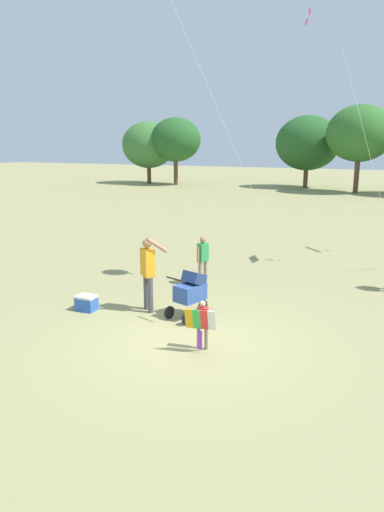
% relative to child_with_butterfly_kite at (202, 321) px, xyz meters
% --- Properties ---
extents(ground_plane, '(120.00, 120.00, 0.00)m').
position_rel_child_with_butterfly_kite_xyz_m(ground_plane, '(-0.41, 0.30, -0.56)').
color(ground_plane, '#938E5B').
extents(treeline_distant, '(37.09, 7.16, 6.28)m').
position_rel_child_with_butterfly_kite_xyz_m(treeline_distant, '(-3.86, 30.44, 3.17)').
color(treeline_distant, brown).
rests_on(treeline_distant, ground).
extents(child_with_butterfly_kite, '(0.58, 0.37, 0.94)m').
position_rel_child_with_butterfly_kite_xyz_m(child_with_butterfly_kite, '(0.00, 0.00, 0.00)').
color(child_with_butterfly_kite, '#7F705B').
rests_on(child_with_butterfly_kite, ground).
extents(person_adult_flyer, '(0.67, 0.46, 1.75)m').
position_rel_child_with_butterfly_kite_xyz_m(person_adult_flyer, '(-1.88, 1.43, 0.44)').
color(person_adult_flyer, '#4C4C51').
rests_on(person_adult_flyer, ground).
extents(stroller, '(0.75, 1.12, 1.03)m').
position_rel_child_with_butterfly_kite_xyz_m(stroller, '(-0.86, 1.47, 0.04)').
color(stroller, black).
rests_on(stroller, ground).
extents(person_sitting_far, '(0.27, 0.40, 1.31)m').
position_rel_child_with_butterfly_kite_xyz_m(person_sitting_far, '(-1.51, 3.78, 0.21)').
color(person_sitting_far, '#7F705B').
rests_on(person_sitting_far, ground).
extents(cooler_box, '(0.45, 0.33, 0.35)m').
position_rel_child_with_butterfly_kite_xyz_m(cooler_box, '(-3.19, 0.90, -0.39)').
color(cooler_box, '#2D5BB7').
rests_on(cooler_box, ground).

